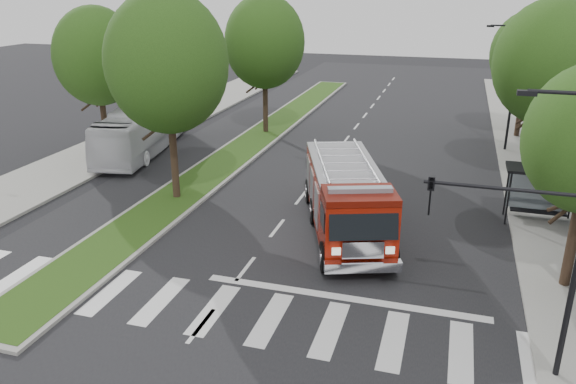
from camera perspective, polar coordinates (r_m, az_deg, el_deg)
name	(u,v)px	position (r m, az deg, el deg)	size (l,w,h in m)	color
ground	(245,269)	(21.82, -4.34, -7.80)	(140.00, 140.00, 0.00)	black
sidewalk_right	(561,209)	(30.19, 25.96, -1.53)	(5.00, 80.00, 0.15)	gray
sidewalk_left	(82,161)	(36.71, -20.18, 2.97)	(5.00, 80.00, 0.15)	gray
median	(257,139)	(39.54, -3.21, 5.40)	(3.00, 50.00, 0.15)	gray
bus_shelter	(543,180)	(27.62, 24.46, 1.13)	(3.20, 1.60, 2.61)	black
tree_right_mid	(549,63)	(32.42, 24.99, 11.82)	(5.60, 5.60, 9.72)	black
tree_right_far	(528,54)	(42.36, 23.21, 12.77)	(5.00, 5.00, 8.73)	black
tree_median_near	(167,63)	(27.46, -12.19, 12.68)	(5.80, 5.80, 10.16)	black
tree_median_far	(265,42)	(40.27, -2.40, 14.96)	(5.60, 5.60, 9.72)	black
tree_left_mid	(97,56)	(36.81, -18.85, 12.91)	(5.20, 5.20, 9.16)	black
streetlight_right_near	(547,220)	(15.66, 24.82, -2.63)	(4.08, 0.22, 8.00)	black
streetlight_right_far	(511,83)	(38.47, 21.75, 10.29)	(2.11, 0.20, 8.00)	black
fire_engine	(346,198)	(24.45, 5.89, -0.62)	(5.73, 9.78, 3.25)	#5B0D04
city_bus	(143,129)	(37.44, -14.56, 6.22)	(2.58, 11.02, 3.07)	silver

